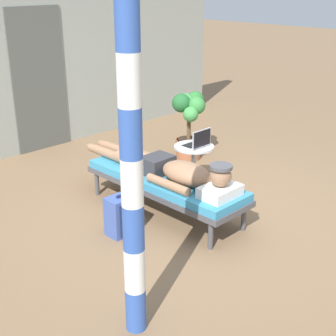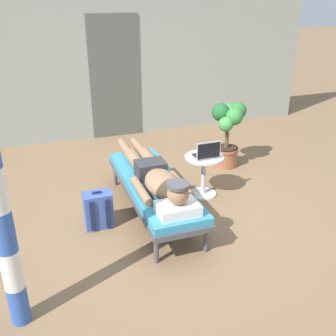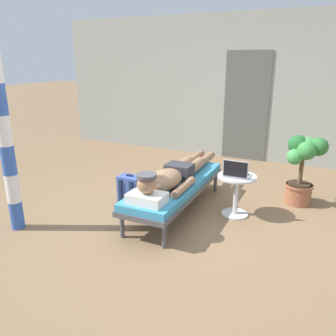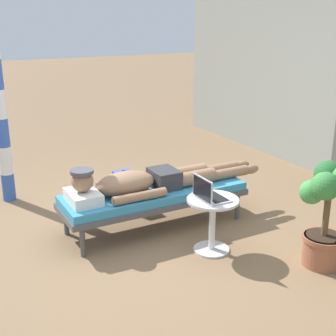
{
  "view_description": "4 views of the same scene",
  "coord_description": "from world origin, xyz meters",
  "px_view_note": "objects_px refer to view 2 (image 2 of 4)",
  "views": [
    {
      "loc": [
        -3.58,
        -3.23,
        2.39
      ],
      "look_at": [
        -0.25,
        0.1,
        0.53
      ],
      "focal_mm": 51.65,
      "sensor_mm": 36.0,
      "label": 1
    },
    {
      "loc": [
        -1.42,
        -3.64,
        2.39
      ],
      "look_at": [
        -0.07,
        0.13,
        0.57
      ],
      "focal_mm": 42.31,
      "sensor_mm": 36.0,
      "label": 2
    },
    {
      "loc": [
        1.41,
        -3.52,
        1.91
      ],
      "look_at": [
        -0.44,
        0.39,
        0.5
      ],
      "focal_mm": 36.28,
      "sensor_mm": 36.0,
      "label": 3
    },
    {
      "loc": [
        3.77,
        -1.84,
        2.13
      ],
      "look_at": [
        -0.27,
        0.35,
        0.6
      ],
      "focal_mm": 49.79,
      "sensor_mm": 36.0,
      "label": 4
    }
  ],
  "objects_px": {
    "side_table": "(204,169)",
    "backpack": "(98,210)",
    "laptop": "(206,153)",
    "person_reclining": "(156,176)",
    "lounge_chair": "(154,187)",
    "potted_plant": "(228,129)"
  },
  "relations": [
    {
      "from": "side_table",
      "to": "potted_plant",
      "type": "relative_size",
      "value": 0.56
    },
    {
      "from": "laptop",
      "to": "backpack",
      "type": "bearing_deg",
      "value": -170.66
    },
    {
      "from": "lounge_chair",
      "to": "laptop",
      "type": "distance_m",
      "value": 0.78
    },
    {
      "from": "side_table",
      "to": "potted_plant",
      "type": "distance_m",
      "value": 1.03
    },
    {
      "from": "lounge_chair",
      "to": "side_table",
      "type": "bearing_deg",
      "value": 17.78
    },
    {
      "from": "lounge_chair",
      "to": "potted_plant",
      "type": "xyz_separation_m",
      "value": [
        1.42,
        0.96,
        0.21
      ]
    },
    {
      "from": "lounge_chair",
      "to": "side_table",
      "type": "relative_size",
      "value": 3.72
    },
    {
      "from": "lounge_chair",
      "to": "laptop",
      "type": "bearing_deg",
      "value": 14.03
    },
    {
      "from": "backpack",
      "to": "lounge_chair",
      "type": "bearing_deg",
      "value": 3.98
    },
    {
      "from": "lounge_chair",
      "to": "backpack",
      "type": "relative_size",
      "value": 4.58
    },
    {
      "from": "side_table",
      "to": "backpack",
      "type": "relative_size",
      "value": 1.23
    },
    {
      "from": "side_table",
      "to": "potted_plant",
      "type": "xyz_separation_m",
      "value": [
        0.7,
        0.72,
        0.2
      ]
    },
    {
      "from": "lounge_chair",
      "to": "potted_plant",
      "type": "bearing_deg",
      "value": 33.94
    },
    {
      "from": "person_reclining",
      "to": "side_table",
      "type": "xyz_separation_m",
      "value": [
        0.72,
        0.32,
        -0.16
      ]
    },
    {
      "from": "lounge_chair",
      "to": "backpack",
      "type": "xyz_separation_m",
      "value": [
        -0.65,
        -0.05,
        -0.15
      ]
    },
    {
      "from": "laptop",
      "to": "potted_plant",
      "type": "distance_m",
      "value": 1.04
    },
    {
      "from": "lounge_chair",
      "to": "person_reclining",
      "type": "height_order",
      "value": "person_reclining"
    },
    {
      "from": "laptop",
      "to": "potted_plant",
      "type": "xyz_separation_m",
      "value": [
        0.7,
        0.78,
        -0.02
      ]
    },
    {
      "from": "person_reclining",
      "to": "side_table",
      "type": "distance_m",
      "value": 0.81
    },
    {
      "from": "laptop",
      "to": "person_reclining",
      "type": "bearing_deg",
      "value": -159.64
    },
    {
      "from": "lounge_chair",
      "to": "potted_plant",
      "type": "relative_size",
      "value": 2.08
    },
    {
      "from": "person_reclining",
      "to": "side_table",
      "type": "height_order",
      "value": "person_reclining"
    }
  ]
}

